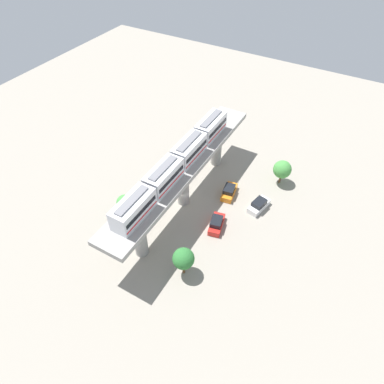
{
  "coord_description": "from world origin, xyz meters",
  "views": [
    {
      "loc": [
        -20.9,
        33.54,
        41.34
      ],
      "look_at": [
        -2.5,
        1.51,
        4.77
      ],
      "focal_mm": 32.29,
      "sensor_mm": 36.0,
      "label": 1
    }
  ],
  "objects_px": {
    "parked_car_red": "(217,224)",
    "parked_car_orange": "(229,191)",
    "parked_car_white": "(259,205)",
    "tree_near_viaduct": "(282,169)",
    "tree_far_corner": "(183,259)",
    "train": "(177,163)",
    "tree_mid_lot": "(125,203)"
  },
  "relations": [
    {
      "from": "train",
      "to": "tree_near_viaduct",
      "type": "bearing_deg",
      "value": -131.08
    },
    {
      "from": "parked_car_white",
      "to": "tree_far_corner",
      "type": "relative_size",
      "value": 0.94
    },
    {
      "from": "tree_near_viaduct",
      "to": "tree_far_corner",
      "type": "relative_size",
      "value": 0.95
    },
    {
      "from": "parked_car_white",
      "to": "parked_car_orange",
      "type": "bearing_deg",
      "value": 7.69
    },
    {
      "from": "parked_car_red",
      "to": "tree_far_corner",
      "type": "bearing_deg",
      "value": 75.71
    },
    {
      "from": "train",
      "to": "tree_mid_lot",
      "type": "relative_size",
      "value": 6.2
    },
    {
      "from": "parked_car_orange",
      "to": "parked_car_red",
      "type": "bearing_deg",
      "value": 91.53
    },
    {
      "from": "train",
      "to": "parked_car_red",
      "type": "relative_size",
      "value": 6.1
    },
    {
      "from": "parked_car_orange",
      "to": "tree_near_viaduct",
      "type": "relative_size",
      "value": 0.98
    },
    {
      "from": "tree_far_corner",
      "to": "train",
      "type": "bearing_deg",
      "value": -55.22
    },
    {
      "from": "train",
      "to": "tree_far_corner",
      "type": "bearing_deg",
      "value": 124.78
    },
    {
      "from": "parked_car_orange",
      "to": "tree_mid_lot",
      "type": "xyz_separation_m",
      "value": [
        11.89,
        12.48,
        2.39
      ]
    },
    {
      "from": "parked_car_orange",
      "to": "parked_car_white",
      "type": "distance_m",
      "value": 5.55
    },
    {
      "from": "parked_car_red",
      "to": "tree_near_viaduct",
      "type": "height_order",
      "value": "tree_near_viaduct"
    },
    {
      "from": "tree_mid_lot",
      "to": "parked_car_white",
      "type": "bearing_deg",
      "value": -145.37
    },
    {
      "from": "parked_car_red",
      "to": "tree_mid_lot",
      "type": "xyz_separation_m",
      "value": [
        13.25,
        5.16,
        2.39
      ]
    },
    {
      "from": "train",
      "to": "parked_car_orange",
      "type": "distance_m",
      "value": 12.49
    },
    {
      "from": "tree_far_corner",
      "to": "tree_mid_lot",
      "type": "bearing_deg",
      "value": -18.28
    },
    {
      "from": "parked_car_white",
      "to": "tree_near_viaduct",
      "type": "bearing_deg",
      "value": -83.66
    },
    {
      "from": "parked_car_white",
      "to": "tree_near_viaduct",
      "type": "xyz_separation_m",
      "value": [
        -0.81,
        -7.64,
        2.21
      ]
    },
    {
      "from": "parked_car_white",
      "to": "tree_far_corner",
      "type": "xyz_separation_m",
      "value": [
        4.36,
        16.34,
        2.52
      ]
    },
    {
      "from": "tree_far_corner",
      "to": "parked_car_orange",
      "type": "bearing_deg",
      "value": -86.04
    },
    {
      "from": "parked_car_red",
      "to": "parked_car_orange",
      "type": "relative_size",
      "value": 1.02
    },
    {
      "from": "parked_car_red",
      "to": "tree_near_viaduct",
      "type": "relative_size",
      "value": 1.0
    },
    {
      "from": "train",
      "to": "parked_car_orange",
      "type": "xyz_separation_m",
      "value": [
        -5.81,
        -6.76,
        -8.75
      ]
    },
    {
      "from": "parked_car_orange",
      "to": "tree_near_viaduct",
      "type": "bearing_deg",
      "value": -140.38
    },
    {
      "from": "tree_near_viaduct",
      "to": "parked_car_white",
      "type": "bearing_deg",
      "value": 83.92
    },
    {
      "from": "parked_car_orange",
      "to": "tree_mid_lot",
      "type": "relative_size",
      "value": 1.0
    },
    {
      "from": "parked_car_orange",
      "to": "tree_near_viaduct",
      "type": "xyz_separation_m",
      "value": [
        -6.34,
        -7.19,
        2.21
      ]
    },
    {
      "from": "parked_car_red",
      "to": "parked_car_white",
      "type": "height_order",
      "value": "same"
    },
    {
      "from": "train",
      "to": "parked_car_red",
      "type": "distance_m",
      "value": 11.32
    },
    {
      "from": "parked_car_orange",
      "to": "parked_car_white",
      "type": "xyz_separation_m",
      "value": [
        -5.53,
        0.46,
        0.0
      ]
    }
  ]
}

